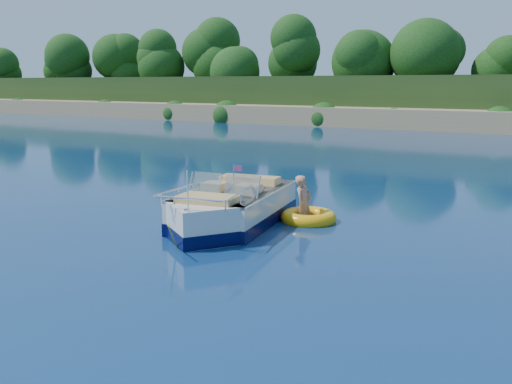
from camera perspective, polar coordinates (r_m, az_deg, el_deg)
ground at (r=10.31m, az=-11.88°, el=-8.70°), size 160.00×160.00×0.00m
treeline at (r=48.54m, az=24.07°, el=12.47°), size 150.00×7.12×8.19m
motorboat at (r=13.79m, az=-2.68°, el=-1.91°), size 2.69×5.59×1.88m
tow_tube at (r=14.33m, az=5.27°, el=-2.56°), size 1.43×1.43×0.37m
boy at (r=14.44m, az=4.82°, el=-2.84°), size 0.38×0.82×1.59m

